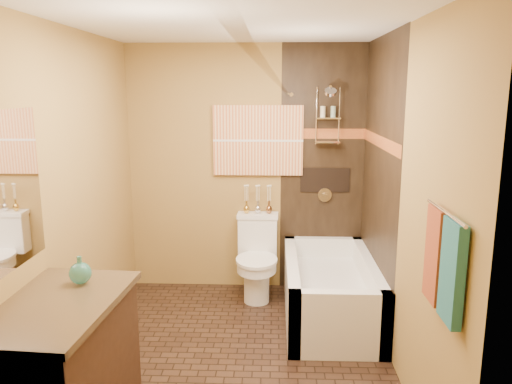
{
  "coord_description": "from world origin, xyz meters",
  "views": [
    {
      "loc": [
        0.29,
        -3.52,
        2.06
      ],
      "look_at": [
        0.14,
        0.4,
        1.25
      ],
      "focal_mm": 35.0,
      "sensor_mm": 36.0,
      "label": 1
    }
  ],
  "objects_px": {
    "sunset_painting": "(258,141)",
    "vanity": "(60,376)",
    "bathtub": "(330,295)",
    "toilet": "(257,257)"
  },
  "relations": [
    {
      "from": "vanity",
      "to": "toilet",
      "type": "bearing_deg",
      "value": 68.58
    },
    {
      "from": "sunset_painting",
      "to": "bathtub",
      "type": "height_order",
      "value": "sunset_painting"
    },
    {
      "from": "toilet",
      "to": "bathtub",
      "type": "bearing_deg",
      "value": -32.38
    },
    {
      "from": "vanity",
      "to": "bathtub",
      "type": "bearing_deg",
      "value": 49.34
    },
    {
      "from": "bathtub",
      "to": "sunset_painting",
      "type": "bearing_deg",
      "value": 133.17
    },
    {
      "from": "toilet",
      "to": "vanity",
      "type": "relative_size",
      "value": 0.77
    },
    {
      "from": "sunset_painting",
      "to": "bathtub",
      "type": "distance_m",
      "value": 1.66
    },
    {
      "from": "bathtub",
      "to": "toilet",
      "type": "distance_m",
      "value": 0.84
    },
    {
      "from": "sunset_painting",
      "to": "vanity",
      "type": "bearing_deg",
      "value": -112.88
    },
    {
      "from": "bathtub",
      "to": "vanity",
      "type": "height_order",
      "value": "vanity"
    }
  ]
}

